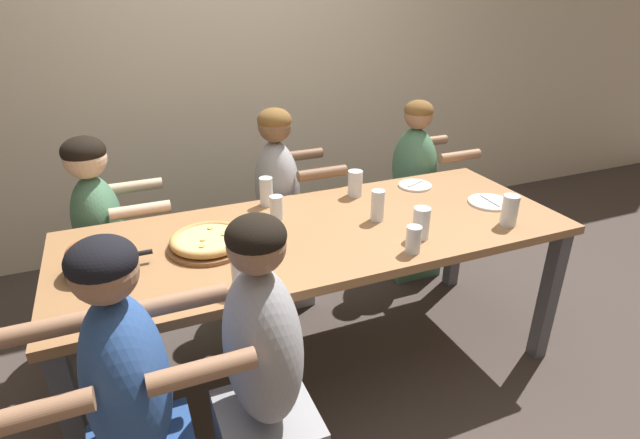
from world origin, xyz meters
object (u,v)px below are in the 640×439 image
diner_far_left (105,251)px  drinking_glass_a (355,185)px  drinking_glass_d (509,212)px  pizza_board_main (208,241)px  drinking_glass_g (242,273)px  drinking_glass_b (413,241)px  diner_far_center (279,218)px  drinking_glass_c (421,225)px  drinking_glass_f (266,192)px  drinking_glass_e (276,209)px  diner_near_midleft (265,398)px  diner_far_right (412,198)px  diner_near_left (137,434)px  skillet_bowl (94,258)px  drinking_glass_h (378,205)px  empty_plate_b (490,202)px  empty_plate_a (415,185)px

diner_far_left → drinking_glass_a: bearing=74.3°
drinking_glass_d → pizza_board_main: bearing=166.7°
pizza_board_main → drinking_glass_g: bearing=-82.1°
drinking_glass_b → diner_far_center: size_ratio=0.10×
pizza_board_main → drinking_glass_c: bearing=-17.0°
drinking_glass_b → drinking_glass_f: 0.81m
drinking_glass_c → diner_far_center: bearing=111.8°
drinking_glass_e → diner_near_midleft: 0.95m
drinking_glass_c → drinking_glass_e: drinking_glass_c is taller
pizza_board_main → diner_far_right: diner_far_right is taller
pizza_board_main → drinking_glass_a: size_ratio=2.53×
drinking_glass_d → diner_near_midleft: diner_near_midleft is taller
drinking_glass_d → drinking_glass_g: drinking_glass_d is taller
drinking_glass_b → diner_near_left: diner_near_left is taller
skillet_bowl → drinking_glass_d: bearing=-9.0°
diner_far_left → drinking_glass_h: bearing=61.5°
drinking_glass_e → drinking_glass_f: size_ratio=0.79×
drinking_glass_h → drinking_glass_b: bearing=-92.4°
skillet_bowl → diner_near_midleft: size_ratio=0.27×
drinking_glass_d → empty_plate_b: bearing=68.6°
empty_plate_b → diner_far_left: 2.00m
empty_plate_b → drinking_glass_c: (-0.54, -0.19, 0.05)m
empty_plate_b → drinking_glass_a: (-0.59, 0.36, 0.05)m
drinking_glass_d → diner_near_left: diner_near_left is taller
diner_far_right → diner_far_center: diner_far_center is taller
drinking_glass_h → diner_near_midleft: diner_near_midleft is taller
drinking_glass_g → diner_near_midleft: diner_near_midleft is taller
diner_near_midleft → empty_plate_a: bearing=-50.7°
pizza_board_main → skillet_bowl: bearing=-175.8°
empty_plate_b → drinking_glass_c: 0.57m
drinking_glass_d → drinking_glass_f: size_ratio=0.99×
drinking_glass_g → diner_far_left: (-0.49, 1.00, -0.31)m
drinking_glass_f → diner_far_center: bearing=62.7°
drinking_glass_f → diner_near_left: 1.29m
empty_plate_a → drinking_glass_g: (-1.14, -0.64, 0.06)m
drinking_glass_a → drinking_glass_c: (0.05, -0.55, 0.00)m
drinking_glass_c → skillet_bowl: bearing=169.8°
diner_far_right → drinking_glass_d: bearing=-6.2°
empty_plate_b → drinking_glass_c: size_ratio=1.53×
diner_far_left → empty_plate_a: bearing=77.3°
drinking_glass_g → drinking_glass_h: 0.81m
drinking_glass_a → empty_plate_b: bearing=-31.4°
drinking_glass_a → drinking_glass_e: (-0.47, -0.12, -0.01)m
drinking_glass_f → drinking_glass_h: bearing=-40.8°
diner_far_center → diner_far_left: 0.95m
pizza_board_main → drinking_glass_c: 0.91m
pizza_board_main → diner_near_left: size_ratio=0.28×
diner_far_right → empty_plate_b: bearing=-1.0°
empty_plate_a → diner_far_right: (0.23, 0.37, -0.26)m
empty_plate_a → empty_plate_b: (0.22, -0.35, -0.00)m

